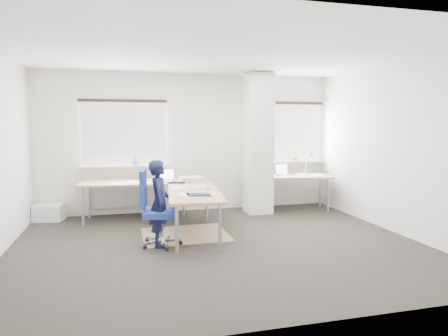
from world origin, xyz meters
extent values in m
plane|color=#282520|center=(0.00, 0.00, 0.00)|extent=(6.00, 6.00, 0.00)
cube|color=beige|center=(0.00, 2.50, 1.40)|extent=(6.00, 0.04, 2.80)
cube|color=beige|center=(0.00, -2.50, 1.40)|extent=(6.00, 0.04, 2.80)
cube|color=beige|center=(3.00, 0.00, 1.40)|extent=(0.04, 5.00, 2.80)
cube|color=white|center=(0.00, 0.00, 2.80)|extent=(6.00, 5.00, 0.04)
cube|color=beige|center=(1.30, 1.95, 1.39)|extent=(0.50, 0.50, 2.78)
cube|color=white|center=(-1.30, 2.47, 1.60)|extent=(1.60, 0.04, 1.20)
cube|color=white|center=(-1.30, 2.43, 1.60)|extent=(1.60, 0.02, 1.20)
cube|color=white|center=(-1.30, 2.40, 0.98)|extent=(1.70, 0.20, 0.04)
cube|color=white|center=(2.30, 2.47, 1.60)|extent=(1.20, 0.04, 1.20)
cube|color=white|center=(2.30, 2.43, 1.60)|extent=(1.20, 0.02, 1.20)
cube|color=white|center=(2.30, 2.40, 0.98)|extent=(1.30, 0.20, 0.04)
cube|color=silver|center=(-1.30, 2.42, 0.45)|extent=(1.40, 0.10, 0.60)
cylinder|color=#6F4291|center=(-1.10, 2.38, 1.04)|extent=(0.12, 0.12, 0.08)
imported|color=#245C29|center=(-1.10, 2.38, 1.08)|extent=(0.09, 0.06, 0.17)
cylinder|color=#974F3A|center=(2.30, 2.38, 1.04)|extent=(0.12, 0.12, 0.08)
imported|color=#245C29|center=(2.30, 2.38, 1.08)|extent=(0.09, 0.07, 0.17)
cube|color=olive|center=(-0.39, 0.68, 0.00)|extent=(1.37, 1.16, 0.01)
cube|color=white|center=(-2.70, 2.25, 0.15)|extent=(0.57, 0.45, 0.30)
cube|color=olive|center=(-1.13, 1.90, 0.71)|extent=(2.07, 1.01, 0.04)
cube|color=olive|center=(-0.26, 0.60, 0.71)|extent=(1.01, 2.07, 0.04)
cylinder|color=#96969B|center=(-2.05, 1.70, 0.34)|extent=(0.05, 0.05, 0.69)
cylinder|color=#96969B|center=(-1.99, 2.30, 0.34)|extent=(0.05, 0.05, 0.69)
cylinder|color=#96969B|center=(-0.20, 2.10, 0.34)|extent=(0.05, 0.05, 0.69)
cylinder|color=#96969B|center=(-0.66, -0.26, 0.34)|extent=(0.05, 0.05, 0.69)
cylinder|color=#96969B|center=(-0.06, -0.33, 0.34)|extent=(0.05, 0.05, 0.69)
cylinder|color=#96969B|center=(0.13, 1.46, 0.34)|extent=(0.05, 0.05, 0.69)
cube|color=#B7B7BC|center=(-0.61, 1.78, 0.74)|extent=(0.39, 0.34, 0.01)
cube|color=#B7B7BC|center=(-0.56, 1.88, 0.85)|extent=(0.32, 0.17, 0.22)
cube|color=silver|center=(-0.56, 1.88, 0.85)|extent=(0.28, 0.14, 0.19)
cube|color=white|center=(-0.18, 1.00, 0.74)|extent=(0.46, 0.22, 0.02)
cube|color=#131636|center=(-0.24, 0.21, 0.74)|extent=(0.36, 0.30, 0.01)
cube|color=silver|center=(-0.08, 1.77, 0.77)|extent=(0.47, 0.35, 0.07)
imported|color=white|center=(-0.29, 1.08, 0.76)|extent=(0.08, 0.08, 0.07)
cylinder|color=silver|center=(-0.13, 0.10, 0.78)|extent=(0.07, 0.07, 0.10)
cube|color=olive|center=(2.15, 1.96, 0.71)|extent=(1.50, 0.93, 0.04)
cylinder|color=#96969B|center=(1.51, 1.82, 0.34)|extent=(0.05, 0.05, 0.69)
cylinder|color=#96969B|center=(2.69, 1.61, 0.34)|extent=(0.05, 0.05, 0.69)
cylinder|color=#96969B|center=(1.60, 2.31, 0.34)|extent=(0.05, 0.05, 0.69)
cylinder|color=#96969B|center=(2.78, 2.10, 0.34)|extent=(0.05, 0.05, 0.69)
cube|color=#B7B7BC|center=(1.91, 2.01, 0.74)|extent=(0.39, 0.32, 0.01)
cube|color=#B7B7BC|center=(1.88, 2.12, 0.85)|extent=(0.33, 0.14, 0.22)
cube|color=silver|center=(1.88, 2.12, 0.85)|extent=(0.28, 0.12, 0.19)
cylinder|color=silver|center=(2.45, 2.15, 0.74)|extent=(0.10, 0.10, 0.02)
cylinder|color=silver|center=(2.45, 2.15, 0.93)|extent=(0.02, 0.16, 0.38)
cylinder|color=silver|center=(2.45, 2.03, 1.15)|extent=(0.02, 0.29, 0.13)
cone|color=silver|center=(2.45, 1.89, 1.13)|extent=(0.14, 0.16, 0.17)
cube|color=navy|center=(-0.83, 0.17, 0.50)|extent=(0.57, 0.57, 0.09)
cube|color=navy|center=(-1.07, 0.20, 0.86)|extent=(0.13, 0.44, 0.54)
cylinder|color=silver|center=(-0.83, 0.17, 0.29)|extent=(0.06, 0.06, 0.37)
cylinder|color=black|center=(-0.55, 0.12, 0.04)|extent=(0.07, 0.04, 0.06)
cylinder|color=black|center=(-0.70, 0.42, 0.04)|extent=(0.06, 0.07, 0.06)
cylinder|color=black|center=(-1.03, 0.36, 0.04)|extent=(0.07, 0.07, 0.06)
cylinder|color=black|center=(-1.08, 0.04, 0.04)|extent=(0.07, 0.06, 0.06)
cylinder|color=black|center=(-0.78, -0.11, 0.04)|extent=(0.04, 0.07, 0.06)
imported|color=black|center=(-0.84, 0.20, 0.64)|extent=(0.38, 0.51, 1.27)
camera|label=1|loc=(-1.37, -5.62, 1.80)|focal=32.00mm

